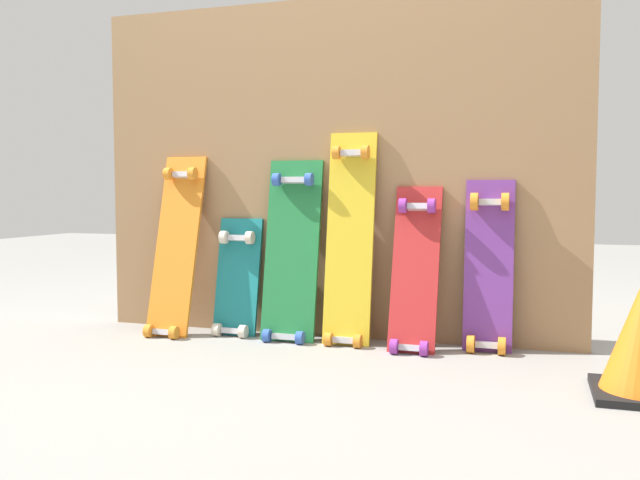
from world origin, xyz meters
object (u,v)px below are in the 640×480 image
object	(u,v)px
skateboard_red	(415,277)
skateboard_purple	(488,273)
skateboard_yellow	(349,246)
skateboard_orange	(175,253)
skateboard_green	(291,258)
skateboard_teal	(237,284)

from	to	relation	value
skateboard_red	skateboard_purple	xyz separation A→B (m)	(0.28, 0.06, 0.02)
skateboard_purple	skateboard_yellow	bearing A→B (deg)	-177.54
skateboard_orange	skateboard_yellow	distance (m)	0.79
skateboard_green	skateboard_purple	size ratio (longest dim) A/B	1.13
skateboard_orange	skateboard_green	xyz separation A→B (m)	(0.53, 0.04, -0.01)
skateboard_teal	skateboard_yellow	distance (m)	0.54
skateboard_orange	skateboard_purple	world-z (taller)	skateboard_orange
skateboard_yellow	skateboard_purple	bearing A→B (deg)	2.46
skateboard_orange	skateboard_teal	world-z (taller)	skateboard_orange
skateboard_orange	skateboard_teal	size ratio (longest dim) A/B	1.48
skateboard_teal	skateboard_purple	distance (m)	1.07
skateboard_green	skateboard_red	xyz separation A→B (m)	(0.53, -0.03, -0.06)
skateboard_orange	skateboard_red	distance (m)	1.06
skateboard_orange	skateboard_yellow	xyz separation A→B (m)	(0.78, 0.04, 0.04)
skateboard_green	skateboard_red	world-z (taller)	skateboard_green
skateboard_orange	skateboard_teal	distance (m)	0.31
skateboard_green	skateboard_red	bearing A→B (deg)	-3.22
skateboard_teal	skateboard_green	world-z (taller)	skateboard_green
skateboard_orange	skateboard_purple	bearing A→B (deg)	2.91
skateboard_teal	skateboard_purple	bearing A→B (deg)	0.71
skateboard_green	skateboard_red	distance (m)	0.53
skateboard_red	skateboard_teal	bearing A→B (deg)	176.67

